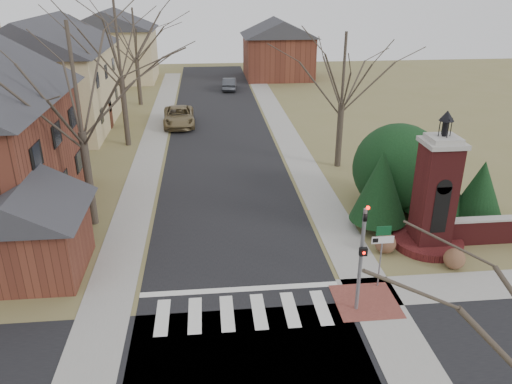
{
  "coord_description": "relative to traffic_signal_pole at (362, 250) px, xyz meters",
  "views": [
    {
      "loc": [
        -1.07,
        -14.58,
        11.61
      ],
      "look_at": [
        1.02,
        6.0,
        2.66
      ],
      "focal_mm": 35.0,
      "sensor_mm": 36.0,
      "label": 1
    }
  ],
  "objects": [
    {
      "name": "dry_shrub_right",
      "position": [
        5.0,
        2.43,
        -2.13
      ],
      "size": [
        0.91,
        0.91,
        0.91
      ],
      "primitive_type": "sphere",
      "color": "brown",
      "rests_on": "ground"
    },
    {
      "name": "main_street",
      "position": [
        -4.3,
        21.43,
        -2.58
      ],
      "size": [
        8.0,
        70.0,
        0.01
      ],
      "primitive_type": "cube",
      "color": "black",
      "rests_on": "ground"
    },
    {
      "name": "brick_gate_monument",
      "position": [
        4.7,
        4.42,
        -0.42
      ],
      "size": [
        3.2,
        3.2,
        6.47
      ],
      "color": "#591A1A",
      "rests_on": "ground"
    },
    {
      "name": "garage_left",
      "position": [
        -12.82,
        3.92,
        -0.35
      ],
      "size": [
        4.8,
        4.8,
        4.29
      ],
      "color": "brown",
      "rests_on": "ground"
    },
    {
      "name": "evergreen_mid",
      "position": [
        6.2,
        7.63,
        0.01
      ],
      "size": [
        3.4,
        3.4,
        4.7
      ],
      "color": "#473D33",
      "rests_on": "ground"
    },
    {
      "name": "bare_tree_1",
      "position": [
        -11.3,
        21.43,
        5.44
      ],
      "size": [
        8.4,
        8.4,
        11.64
      ],
      "color": "#473D33",
      "rests_on": "ground"
    },
    {
      "name": "sidewalk_right_main",
      "position": [
        0.9,
        21.43,
        -2.58
      ],
      "size": [
        2.0,
        60.0,
        0.02
      ],
      "primitive_type": "cube",
      "color": "gray",
      "rests_on": "ground"
    },
    {
      "name": "house_distant_right",
      "position": [
        3.69,
        47.42,
        1.06
      ],
      "size": [
        8.8,
        8.8,
        7.3
      ],
      "color": "brown",
      "rests_on": "ground"
    },
    {
      "name": "evergreen_far",
      "position": [
        8.2,
        6.63,
        -0.69
      ],
      "size": [
        2.4,
        2.4,
        3.3
      ],
      "color": "#473D33",
      "rests_on": "ground"
    },
    {
      "name": "evergreen_mass",
      "position": [
        4.7,
        8.93,
        -0.19
      ],
      "size": [
        4.8,
        4.8,
        4.8
      ],
      "primitive_type": "sphere",
      "color": "black",
      "rests_on": "ground"
    },
    {
      "name": "house_stucco_left",
      "position": [
        -17.8,
        26.42,
        2.01
      ],
      "size": [
        9.8,
        12.8,
        9.28
      ],
      "color": "#C7BE85",
      "rests_on": "ground"
    },
    {
      "name": "traffic_signal_pole",
      "position": [
        0.0,
        0.0,
        0.0
      ],
      "size": [
        0.28,
        0.41,
        4.5
      ],
      "color": "slate",
      "rests_on": "ground"
    },
    {
      "name": "stop_bar",
      "position": [
        -4.3,
        1.73,
        -2.58
      ],
      "size": [
        8.0,
        0.35,
        0.02
      ],
      "primitive_type": "cube",
      "color": "silver",
      "rests_on": "ground"
    },
    {
      "name": "house_distant_left",
      "position": [
        -16.31,
        47.42,
        1.66
      ],
      "size": [
        10.8,
        8.8,
        8.53
      ],
      "color": "#C7BE85",
      "rests_on": "ground"
    },
    {
      "name": "crosswalk_zone",
      "position": [
        -4.3,
        0.23,
        -2.58
      ],
      "size": [
        8.0,
        2.2,
        0.02
      ],
      "primitive_type": "cube",
      "color": "silver",
      "rests_on": "ground"
    },
    {
      "name": "bare_tree_2",
      "position": [
        -11.8,
        34.43,
        4.44
      ],
      "size": [
        7.35,
        7.35,
        10.19
      ],
      "color": "#473D33",
      "rests_on": "ground"
    },
    {
      "name": "curb_apron",
      "position": [
        0.5,
        0.43,
        -2.57
      ],
      "size": [
        2.4,
        2.4,
        0.02
      ],
      "primitive_type": "cube",
      "color": "brown",
      "rests_on": "ground"
    },
    {
      "name": "sign_post",
      "position": [
        1.29,
        1.41,
        -0.64
      ],
      "size": [
        0.9,
        0.07,
        2.75
      ],
      "color": "slate",
      "rests_on": "ground"
    },
    {
      "name": "pickup_truck",
      "position": [
        -7.7,
        26.48,
        -1.82
      ],
      "size": [
        2.79,
        5.61,
        1.53
      ],
      "primitive_type": "imported",
      "rotation": [
        0.0,
        0.0,
        0.05
      ],
      "color": "olive",
      "rests_on": "ground"
    },
    {
      "name": "evergreen_near",
      "position": [
        2.9,
        6.43,
        -0.29
      ],
      "size": [
        2.8,
        2.8,
        4.1
      ],
      "color": "#473D33",
      "rests_on": "ground"
    },
    {
      "name": "ground",
      "position": [
        -4.3,
        -0.57,
        -2.59
      ],
      "size": [
        120.0,
        120.0,
        0.0
      ],
      "primitive_type": "plane",
      "color": "olive",
      "rests_on": "ground"
    },
    {
      "name": "bare_tree_3",
      "position": [
        3.2,
        15.43,
        4.1
      ],
      "size": [
        7.0,
        7.0,
        9.7
      ],
      "color": "#473D33",
      "rests_on": "ground"
    },
    {
      "name": "bare_tree_0",
      "position": [
        -11.3,
        8.43,
        5.11
      ],
      "size": [
        8.05,
        8.05,
        11.15
      ],
      "color": "#473D33",
      "rests_on": "ground"
    },
    {
      "name": "dry_shrub_left",
      "position": [
        2.5,
        4.03,
        -2.11
      ],
      "size": [
        0.95,
        0.95,
        0.95
      ],
      "primitive_type": "sphere",
      "color": "brown",
      "rests_on": "ground"
    },
    {
      "name": "distant_car",
      "position": [
        -2.7,
        40.51,
        -1.91
      ],
      "size": [
        1.75,
        4.18,
        1.34
      ],
      "primitive_type": "imported",
      "rotation": [
        0.0,
        0.0,
        3.06
      ],
      "color": "#393C42",
      "rests_on": "ground"
    },
    {
      "name": "sidewalk_left",
      "position": [
        -9.5,
        21.43,
        -2.58
      ],
      "size": [
        2.0,
        60.0,
        0.02
      ],
      "primitive_type": "cube",
      "color": "gray",
      "rests_on": "ground"
    }
  ]
}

